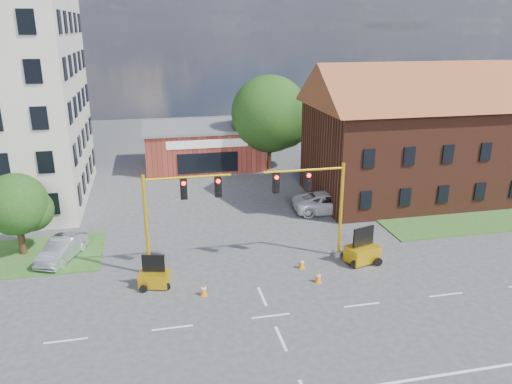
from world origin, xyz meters
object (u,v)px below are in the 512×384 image
signal_mast_west (174,211)px  trailer_east (362,252)px  pickup_white (330,202)px  trailer_west (154,277)px  signal_mast_east (317,200)px

signal_mast_west → trailer_east: 11.93m
trailer_east → pickup_white: trailer_east is taller
trailer_west → pickup_white: (13.98, 9.30, 0.23)m
trailer_west → pickup_white: trailer_west is taller
signal_mast_west → signal_mast_east: 8.71m
signal_mast_east → trailer_west: bearing=-170.9°
signal_mast_west → trailer_west: (-1.39, -1.62, -3.33)m
signal_mast_west → pickup_white: bearing=31.4°
signal_mast_west → pickup_white: 15.07m
signal_mast_west → trailer_east: signal_mast_west is taller
signal_mast_east → pickup_white: size_ratio=1.05×
signal_mast_west → pickup_white: size_ratio=1.05×
pickup_white → trailer_west: bearing=127.2°
signal_mast_west → trailer_east: size_ratio=2.72×
signal_mast_west → trailer_west: signal_mast_west is taller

